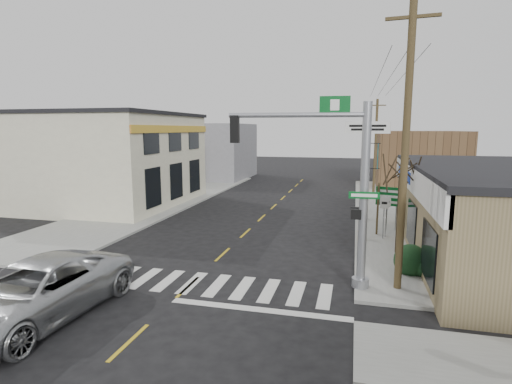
% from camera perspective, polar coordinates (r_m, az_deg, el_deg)
% --- Properties ---
extents(ground, '(140.00, 140.00, 0.00)m').
position_cam_1_polar(ground, '(15.43, -9.69, -13.22)').
color(ground, black).
rests_on(ground, ground).
extents(sidewalk_right, '(6.00, 38.00, 0.13)m').
position_cam_1_polar(sidewalk_right, '(26.85, 20.42, -3.92)').
color(sidewalk_right, gray).
rests_on(sidewalk_right, ground).
extents(sidewalk_left, '(6.00, 38.00, 0.13)m').
position_cam_1_polar(sidewalk_left, '(30.52, -15.43, -2.17)').
color(sidewalk_left, gray).
rests_on(sidewalk_left, ground).
extents(center_line, '(0.12, 56.00, 0.01)m').
position_cam_1_polar(center_line, '(22.60, -1.51, -5.87)').
color(center_line, gold).
rests_on(center_line, ground).
extents(crosswalk, '(11.00, 2.20, 0.01)m').
position_cam_1_polar(crosswalk, '(15.76, -9.09, -12.69)').
color(crosswalk, silver).
rests_on(crosswalk, ground).
extents(left_building, '(12.00, 12.00, 6.80)m').
position_cam_1_polar(left_building, '(33.05, -20.90, 4.24)').
color(left_building, beige).
rests_on(left_building, ground).
extents(bldg_distant_right, '(8.00, 10.00, 5.60)m').
position_cam_1_polar(bldg_distant_right, '(43.58, 22.13, 4.38)').
color(bldg_distant_right, brown).
rests_on(bldg_distant_right, ground).
extents(bldg_distant_left, '(9.00, 10.00, 6.40)m').
position_cam_1_polar(bldg_distant_left, '(48.16, -6.55, 5.83)').
color(bldg_distant_left, gray).
rests_on(bldg_distant_left, ground).
extents(suv, '(3.41, 6.68, 1.81)m').
position_cam_1_polar(suv, '(14.22, -28.97, -12.32)').
color(suv, '#AFB2B5').
rests_on(suv, ground).
extents(traffic_signal_pole, '(5.36, 0.39, 6.79)m').
position_cam_1_polar(traffic_signal_pole, '(14.38, 12.07, 2.27)').
color(traffic_signal_pole, gray).
rests_on(traffic_signal_pole, sidewalk_right).
extents(guide_sign, '(1.61, 0.14, 2.82)m').
position_cam_1_polar(guide_sign, '(22.46, 18.71, -1.35)').
color(guide_sign, '#4E3F24').
rests_on(guide_sign, sidewalk_right).
extents(fire_hydrant, '(0.22, 0.22, 0.69)m').
position_cam_1_polar(fire_hydrant, '(21.66, 14.80, -5.46)').
color(fire_hydrant, '#DE9400').
rests_on(fire_hydrant, sidewalk_right).
extents(ped_crossing_sign, '(0.95, 0.07, 2.46)m').
position_cam_1_polar(ped_crossing_sign, '(23.73, 19.46, -1.15)').
color(ped_crossing_sign, gray).
rests_on(ped_crossing_sign, sidewalk_right).
extents(lamp_post, '(0.78, 0.61, 6.01)m').
position_cam_1_polar(lamp_post, '(25.92, 15.72, 3.81)').
color(lamp_post, black).
rests_on(lamp_post, sidewalk_right).
extents(dance_center_sign, '(3.04, 0.19, 6.46)m').
position_cam_1_polar(dance_center_sign, '(28.55, 15.54, 7.10)').
color(dance_center_sign, gray).
rests_on(dance_center_sign, sidewalk_right).
extents(bare_tree, '(2.65, 2.65, 5.29)m').
position_cam_1_polar(bare_tree, '(19.05, 20.15, 3.91)').
color(bare_tree, '#2C2216').
rests_on(bare_tree, sidewalk_right).
extents(shrub_front, '(1.31, 1.31, 0.98)m').
position_cam_1_polar(shrub_front, '(17.24, 21.22, -9.11)').
color(shrub_front, '#1A3715').
rests_on(shrub_front, sidewalk_right).
extents(shrub_back, '(1.20, 1.20, 0.90)m').
position_cam_1_polar(shrub_back, '(20.49, 26.59, -6.74)').
color(shrub_back, black).
rests_on(shrub_back, sidewalk_right).
extents(utility_pole_near, '(1.72, 0.26, 9.92)m').
position_cam_1_polar(utility_pole_near, '(14.62, 20.56, 6.14)').
color(utility_pole_near, '#4D3628').
rests_on(utility_pole_near, sidewalk_right).
extents(utility_pole_far, '(1.42, 0.21, 8.19)m').
position_cam_1_polar(utility_pole_far, '(36.08, 16.69, 6.28)').
color(utility_pole_far, '#40321C').
rests_on(utility_pole_far, sidewalk_right).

